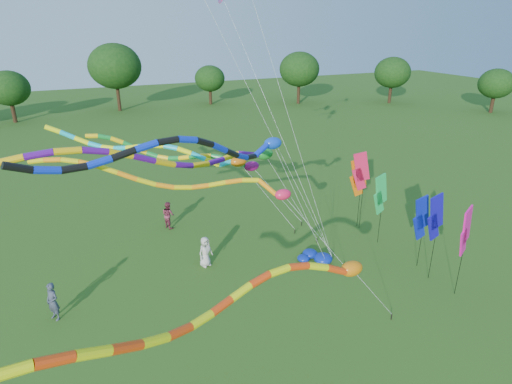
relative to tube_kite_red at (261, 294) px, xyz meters
name	(u,v)px	position (x,y,z in m)	size (l,w,h in m)	color
ground	(333,316)	(4.94, 2.98, -4.52)	(160.00, 160.00, 0.00)	#215115
tree_ring	(474,284)	(5.13, -3.23, 0.95)	(119.85, 119.32, 9.50)	#382314
tube_kite_red	(261,294)	(0.00, 0.00, 0.00)	(13.76, 4.11, 6.64)	black
tube_kite_orange	(190,181)	(0.29, 9.16, 0.56)	(14.12, 5.75, 7.06)	black
tube_kite_purple	(170,158)	(-1.00, 7.21, 2.47)	(16.64, 3.57, 8.88)	black
tube_kite_blue	(206,151)	(-0.49, 3.57, 3.71)	(13.11, 5.05, 9.66)	black
tube_kite_cyan	(169,152)	(0.34, 13.71, 0.83)	(13.03, 6.12, 7.31)	black
tube_kite_green	(195,157)	(2.01, 14.42, 0.13)	(11.90, 5.45, 6.61)	black
banner_pole_red	(361,171)	(11.16, 9.96, -0.68)	(1.12, 0.46, 5.11)	black
banner_pole_magenta_a	(466,232)	(11.09, 1.97, -1.04)	(1.10, 0.54, 4.74)	black
banner_pole_green	(380,194)	(10.96, 7.73, -1.33)	(1.15, 0.32, 4.44)	black
banner_pole_orange	(358,178)	(11.17, 10.20, -1.16)	(1.15, 0.33, 4.62)	black
banner_pole_blue_b	(421,218)	(11.24, 4.79, -1.60)	(1.16, 0.15, 4.17)	black
banner_pole_blue_a	(435,217)	(10.92, 3.62, -1.01)	(1.16, 0.20, 4.77)	black
blue_nylon_heap	(312,258)	(6.45, 7.44, -4.27)	(1.75, 1.41, 0.54)	#0B2399
person_a	(205,252)	(0.96, 9.42, -3.66)	(0.83, 0.54, 1.71)	beige
person_b	(53,302)	(-6.53, 7.79, -3.61)	(0.66, 0.43, 1.81)	#393E50
person_c	(168,215)	(0.19, 14.86, -3.64)	(0.85, 0.67, 1.76)	maroon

